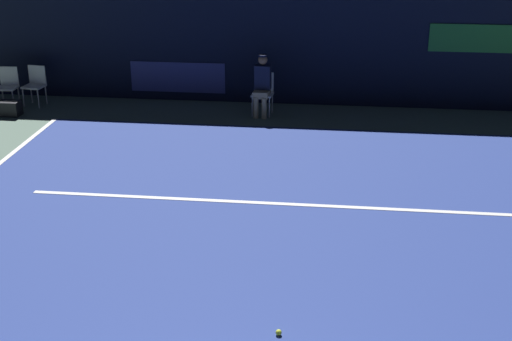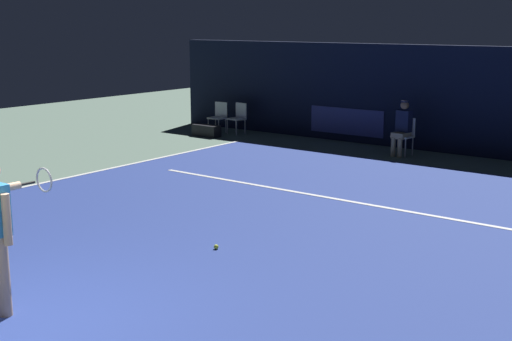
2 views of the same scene
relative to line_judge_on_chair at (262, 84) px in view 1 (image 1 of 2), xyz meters
name	(u,v)px [view 1 (image 1 of 2)]	position (x,y,z in m)	size (l,w,h in m)	color
ground_plane	(280,271)	(0.97, -6.69, -0.69)	(33.67, 33.67, 0.00)	slate
court_surface	(280,270)	(0.97, -6.69, -0.68)	(10.76, 11.71, 0.01)	navy
line_service	(291,204)	(0.97, -4.64, -0.67)	(8.39, 0.10, 0.01)	white
back_wall	(310,47)	(0.97, 1.07, 0.61)	(17.30, 0.33, 2.60)	black
line_judge_on_chair	(262,84)	(0.00, 0.00, 0.00)	(0.47, 0.55, 1.32)	white
courtside_chair_near	(8,84)	(-5.76, 0.01, -0.18)	(0.46, 0.44, 0.88)	white
courtside_chair_far	(35,83)	(-5.20, 0.20, -0.18)	(0.49, 0.47, 0.88)	white
tennis_ball	(279,332)	(1.07, -8.12, -0.64)	(0.07, 0.07, 0.07)	#CCE033
equipment_bag	(1,108)	(-5.64, -0.67, -0.53)	(0.84, 0.32, 0.32)	black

